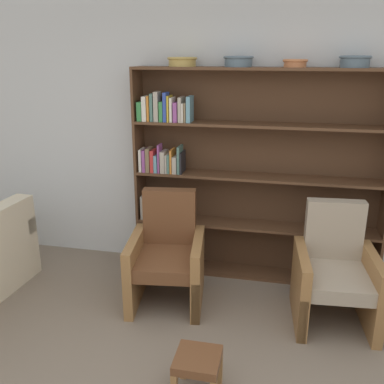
{
  "coord_description": "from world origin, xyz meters",
  "views": [
    {
      "loc": [
        0.36,
        -1.65,
        2.15
      ],
      "look_at": [
        -0.42,
        1.97,
        0.95
      ],
      "focal_mm": 40.0,
      "sensor_mm": 36.0,
      "label": 1
    }
  ],
  "objects_px": {
    "bowl_stoneware": "(182,61)",
    "armchair_cushioned": "(335,274)",
    "bowl_copper": "(355,61)",
    "bowl_slate": "(295,63)",
    "armchair_leather": "(167,257)",
    "bookshelf": "(235,179)",
    "bowl_brass": "(238,61)",
    "footstool": "(198,364)"
  },
  "relations": [
    {
      "from": "footstool",
      "to": "armchair_leather",
      "type": "bearing_deg",
      "value": 114.75
    },
    {
      "from": "bowl_stoneware",
      "to": "bowl_copper",
      "type": "relative_size",
      "value": 1.04
    },
    {
      "from": "armchair_leather",
      "to": "bookshelf",
      "type": "bearing_deg",
      "value": -136.04
    },
    {
      "from": "armchair_cushioned",
      "to": "armchair_leather",
      "type": "bearing_deg",
      "value": -4.37
    },
    {
      "from": "bowl_copper",
      "to": "footstool",
      "type": "height_order",
      "value": "bowl_copper"
    },
    {
      "from": "bowl_brass",
      "to": "bowl_copper",
      "type": "relative_size",
      "value": 1.02
    },
    {
      "from": "bowl_stoneware",
      "to": "bowl_copper",
      "type": "xyz_separation_m",
      "value": [
        1.49,
        0.0,
        0.01
      ]
    },
    {
      "from": "bookshelf",
      "to": "bowl_slate",
      "type": "bearing_deg",
      "value": -2.8
    },
    {
      "from": "bowl_brass",
      "to": "footstool",
      "type": "xyz_separation_m",
      "value": [
        -0.01,
        -1.72,
        -1.86
      ]
    },
    {
      "from": "bookshelf",
      "to": "armchair_leather",
      "type": "height_order",
      "value": "bookshelf"
    },
    {
      "from": "bowl_slate",
      "to": "footstool",
      "type": "relative_size",
      "value": 0.72
    },
    {
      "from": "bowl_stoneware",
      "to": "armchair_cushioned",
      "type": "relative_size",
      "value": 0.28
    },
    {
      "from": "bowl_slate",
      "to": "armchair_leather",
      "type": "bearing_deg",
      "value": -148.18
    },
    {
      "from": "bowl_brass",
      "to": "armchair_cushioned",
      "type": "distance_m",
      "value": 2.01
    },
    {
      "from": "bowl_slate",
      "to": "armchair_cushioned",
      "type": "relative_size",
      "value": 0.22
    },
    {
      "from": "bowl_slate",
      "to": "bowl_copper",
      "type": "relative_size",
      "value": 0.82
    },
    {
      "from": "bowl_slate",
      "to": "bookshelf",
      "type": "bearing_deg",
      "value": 177.2
    },
    {
      "from": "bowl_slate",
      "to": "footstool",
      "type": "distance_m",
      "value": 2.57
    },
    {
      "from": "bowl_stoneware",
      "to": "armchair_cushioned",
      "type": "height_order",
      "value": "bowl_stoneware"
    },
    {
      "from": "bowl_copper",
      "to": "footstool",
      "type": "distance_m",
      "value": 2.72
    },
    {
      "from": "bookshelf",
      "to": "bowl_stoneware",
      "type": "relative_size",
      "value": 8.65
    },
    {
      "from": "bookshelf",
      "to": "armchair_cushioned",
      "type": "bearing_deg",
      "value": -34.98
    },
    {
      "from": "bowl_slate",
      "to": "armchair_leather",
      "type": "relative_size",
      "value": 0.22
    },
    {
      "from": "bookshelf",
      "to": "bowl_slate",
      "type": "distance_m",
      "value": 1.19
    },
    {
      "from": "bowl_brass",
      "to": "bowl_slate",
      "type": "height_order",
      "value": "bowl_brass"
    },
    {
      "from": "armchair_cushioned",
      "to": "bowl_copper",
      "type": "bearing_deg",
      "value": -99.43
    },
    {
      "from": "bookshelf",
      "to": "bowl_stoneware",
      "type": "distance_m",
      "value": 1.21
    },
    {
      "from": "footstool",
      "to": "bookshelf",
      "type": "bearing_deg",
      "value": 89.67
    },
    {
      "from": "bowl_brass",
      "to": "bowl_copper",
      "type": "xyz_separation_m",
      "value": [
        0.98,
        0.0,
        0.0
      ]
    },
    {
      "from": "bookshelf",
      "to": "footstool",
      "type": "height_order",
      "value": "bookshelf"
    },
    {
      "from": "armchair_cushioned",
      "to": "footstool",
      "type": "relative_size",
      "value": 3.27
    },
    {
      "from": "bookshelf",
      "to": "bowl_slate",
      "type": "relative_size",
      "value": 10.96
    },
    {
      "from": "bowl_slate",
      "to": "armchair_cushioned",
      "type": "distance_m",
      "value": 1.83
    },
    {
      "from": "bowl_stoneware",
      "to": "armchair_leather",
      "type": "xyz_separation_m",
      "value": [
        -0.0,
        -0.63,
        -1.67
      ]
    },
    {
      "from": "bowl_stoneware",
      "to": "footstool",
      "type": "relative_size",
      "value": 0.91
    },
    {
      "from": "armchair_cushioned",
      "to": "footstool",
      "type": "xyz_separation_m",
      "value": [
        -0.94,
        -1.09,
        -0.18
      ]
    },
    {
      "from": "bookshelf",
      "to": "bowl_brass",
      "type": "height_order",
      "value": "bowl_brass"
    },
    {
      "from": "bowl_stoneware",
      "to": "bowl_brass",
      "type": "height_order",
      "value": "bowl_brass"
    },
    {
      "from": "bowl_slate",
      "to": "footstool",
      "type": "xyz_separation_m",
      "value": [
        -0.5,
        -1.72,
        -1.84
      ]
    },
    {
      "from": "bowl_slate",
      "to": "armchair_cushioned",
      "type": "height_order",
      "value": "bowl_slate"
    },
    {
      "from": "footstool",
      "to": "armchair_cushioned",
      "type": "bearing_deg",
      "value": 49.39
    },
    {
      "from": "bowl_slate",
      "to": "armchair_cushioned",
      "type": "bearing_deg",
      "value": -55.22
    }
  ]
}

